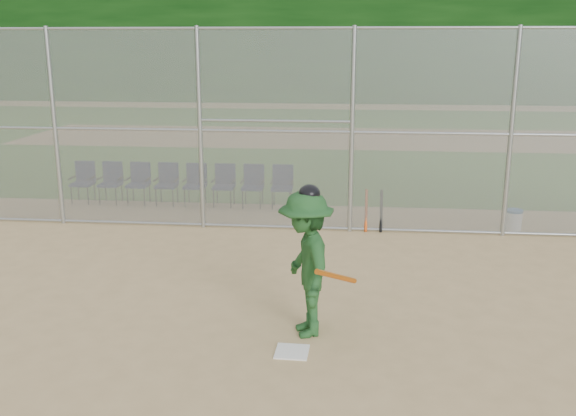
# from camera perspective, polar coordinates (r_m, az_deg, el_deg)

# --- Properties ---
(ground) EXTENTS (100.00, 100.00, 0.00)m
(ground) POSITION_cam_1_polar(r_m,az_deg,el_deg) (8.37, -1.72, -11.64)
(ground) COLOR tan
(ground) RESTS_ON ground
(grass_strip) EXTENTS (100.00, 100.00, 0.00)m
(grass_strip) POSITION_cam_1_polar(r_m,az_deg,el_deg) (25.74, 3.42, 6.28)
(grass_strip) COLOR #2F5D1C
(grass_strip) RESTS_ON ground
(dirt_patch_far) EXTENTS (24.00, 24.00, 0.00)m
(dirt_patch_far) POSITION_cam_1_polar(r_m,az_deg,el_deg) (25.74, 3.42, 6.29)
(dirt_patch_far) COLOR tan
(dirt_patch_far) RESTS_ON ground
(backstop_fence) EXTENTS (16.09, 0.09, 4.00)m
(backstop_fence) POSITION_cam_1_polar(r_m,az_deg,el_deg) (12.60, 1.13, 7.13)
(backstop_fence) COLOR gray
(backstop_fence) RESTS_ON ground
(home_plate) EXTENTS (0.42, 0.42, 0.02)m
(home_plate) POSITION_cam_1_polar(r_m,az_deg,el_deg) (8.06, 0.36, -12.65)
(home_plate) COLOR white
(home_plate) RESTS_ON ground
(batter_at_plate) EXTENTS (1.16, 1.44, 1.99)m
(batter_at_plate) POSITION_cam_1_polar(r_m,az_deg,el_deg) (8.19, 1.60, -4.94)
(batter_at_plate) COLOR #1E4C21
(batter_at_plate) RESTS_ON ground
(water_cooler) EXTENTS (0.34, 0.34, 0.43)m
(water_cooler) POSITION_cam_1_polar(r_m,az_deg,el_deg) (13.72, 19.43, -0.99)
(water_cooler) COLOR white
(water_cooler) RESTS_ON ground
(spare_bats) EXTENTS (0.36, 0.29, 0.84)m
(spare_bats) POSITION_cam_1_polar(r_m,az_deg,el_deg) (12.95, 7.62, -0.24)
(spare_bats) COLOR #D84C14
(spare_bats) RESTS_ON ground
(chair_0) EXTENTS (0.54, 0.52, 0.96)m
(chair_0) POSITION_cam_1_polar(r_m,az_deg,el_deg) (15.86, -17.82, 2.15)
(chair_0) COLOR #111D3E
(chair_0) RESTS_ON ground
(chair_1) EXTENTS (0.54, 0.52, 0.96)m
(chair_1) POSITION_cam_1_polar(r_m,az_deg,el_deg) (15.61, -15.54, 2.12)
(chair_1) COLOR #111D3E
(chair_1) RESTS_ON ground
(chair_2) EXTENTS (0.54, 0.52, 0.96)m
(chair_2) POSITION_cam_1_polar(r_m,az_deg,el_deg) (15.38, -13.18, 2.09)
(chair_2) COLOR #111D3E
(chair_2) RESTS_ON ground
(chair_3) EXTENTS (0.54, 0.52, 0.96)m
(chair_3) POSITION_cam_1_polar(r_m,az_deg,el_deg) (15.18, -10.76, 2.06)
(chair_3) COLOR #111D3E
(chair_3) RESTS_ON ground
(chair_4) EXTENTS (0.54, 0.52, 0.96)m
(chair_4) POSITION_cam_1_polar(r_m,az_deg,el_deg) (15.00, -8.28, 2.02)
(chair_4) COLOR #111D3E
(chair_4) RESTS_ON ground
(chair_5) EXTENTS (0.54, 0.52, 0.96)m
(chair_5) POSITION_cam_1_polar(r_m,az_deg,el_deg) (14.85, -5.75, 1.97)
(chair_5) COLOR #111D3E
(chair_5) RESTS_ON ground
(chair_6) EXTENTS (0.54, 0.52, 0.96)m
(chair_6) POSITION_cam_1_polar(r_m,az_deg,el_deg) (14.74, -3.17, 1.92)
(chair_6) COLOR #111D3E
(chair_6) RESTS_ON ground
(chair_7) EXTENTS (0.54, 0.52, 0.96)m
(chair_7) POSITION_cam_1_polar(r_m,az_deg,el_deg) (14.65, -0.55, 1.87)
(chair_7) COLOR #111D3E
(chair_7) RESTS_ON ground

